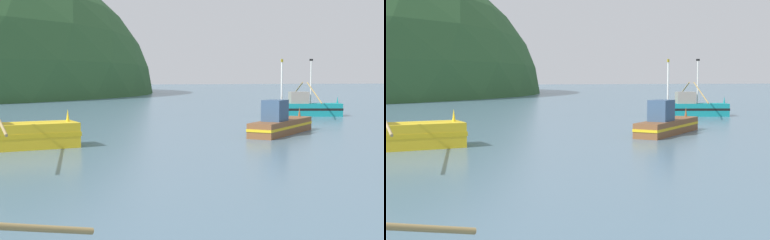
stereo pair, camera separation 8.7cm
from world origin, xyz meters
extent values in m
cone|color=gold|center=(-8.89, 30.01, 1.73)|extent=(0.23, 0.23, 0.70)
cube|color=#147F84|center=(15.47, 47.43, 0.64)|extent=(7.47, 3.67, 1.27)
cube|color=black|center=(15.47, 47.43, 0.70)|extent=(7.55, 3.71, 0.23)
cone|color=#147F84|center=(18.69, 46.58, 1.62)|extent=(0.24, 0.24, 0.70)
cube|color=gray|center=(14.89, 47.58, 1.85)|extent=(2.13, 1.92, 1.16)
cylinder|color=silver|center=(16.05, 47.28, 3.38)|extent=(0.12, 0.12, 4.22)
cube|color=black|center=(16.05, 47.28, 5.61)|extent=(0.36, 0.12, 0.20)
cylinder|color=#997F4C|center=(16.38, 50.89, 2.47)|extent=(1.46, 5.16, 1.91)
cylinder|color=#997F4C|center=(14.57, 43.96, 2.47)|extent=(1.46, 5.16, 1.91)
cube|color=brown|center=(5.60, 32.47, 0.48)|extent=(7.01, 6.76, 0.97)
cube|color=gold|center=(5.60, 32.47, 0.53)|extent=(7.08, 6.83, 0.17)
cone|color=brown|center=(8.30, 35.02, 1.32)|extent=(0.28, 0.28, 0.70)
cube|color=#334C6B|center=(4.66, 31.57, 1.67)|extent=(2.18, 2.16, 1.40)
cylinder|color=silver|center=(5.53, 32.40, 2.92)|extent=(0.12, 0.12, 3.91)
cube|color=gold|center=(5.53, 32.40, 5.00)|extent=(0.28, 0.27, 0.20)
camera|label=1|loc=(-10.96, -1.09, 3.85)|focal=50.62mm
camera|label=2|loc=(-10.87, -1.11, 3.85)|focal=50.62mm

